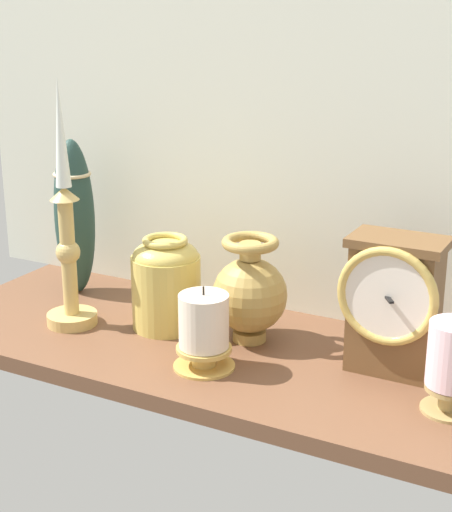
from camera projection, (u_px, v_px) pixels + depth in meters
ground_plane at (238, 356)px, 117.53cm from camera, size 100.00×36.00×2.40cm
back_wall at (294, 110)px, 122.66cm from camera, size 120.00×2.00×65.00cm
mantel_clock at (394, 303)px, 107.31cm from camera, size 13.58×10.40×19.00cm
candlestick_tall_left at (67, 240)px, 121.89cm from camera, size 7.86×7.86×38.36cm
brass_vase_bulbous at (252, 292)px, 117.75cm from camera, size 11.16×11.16×16.02cm
brass_vase_jar at (166, 281)px, 122.83cm from camera, size 10.68×10.68×14.55cm
pillar_candle_front at (204, 331)px, 109.68cm from camera, size 8.62×8.62×11.93cm
tall_ceramic_vase at (75, 217)px, 135.91cm from camera, size 6.81×6.81×26.78cm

